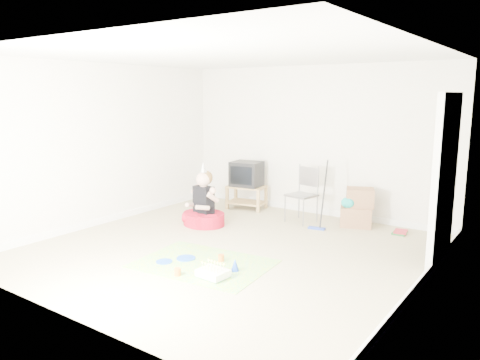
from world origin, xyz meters
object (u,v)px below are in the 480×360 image
Objects in this scene: folding_chair at (301,195)px; cardboard_boxes at (357,208)px; crt_tv at (247,174)px; seated_woman at (204,211)px; birthday_cake at (213,274)px; tv_stand at (247,195)px.

folding_chair is 0.92m from cardboard_boxes.
seated_woman is (0.05, -1.32, -0.43)m from crt_tv.
folding_chair is at bearing -18.50° from crt_tv.
seated_woman reaches higher than birthday_cake.
seated_woman reaches higher than folding_chair.
birthday_cake is (0.30, -2.74, -0.41)m from folding_chair.
birthday_cake is at bearing -83.77° from folding_chair.
birthday_cake is (1.57, -2.99, -0.21)m from tv_stand.
folding_chair is at bearing -160.49° from cardboard_boxes.
folding_chair is 1.52× the size of cardboard_boxes.
folding_chair is 0.90× the size of seated_woman.
cardboard_boxes is at bearing 33.41° from seated_woman.
crt_tv reaches higher than cardboard_boxes.
crt_tv is at bearing 168.79° from folding_chair.
folding_chair is (1.27, -0.25, 0.20)m from tv_stand.
folding_chair is 1.63m from seated_woman.
crt_tv is (0.00, -0.00, 0.40)m from tv_stand.
crt_tv is at bearing -178.64° from cardboard_boxes.
folding_chair reaches higher than cardboard_boxes.
folding_chair is at bearing 96.23° from birthday_cake.
tv_stand reaches higher than birthday_cake.
birthday_cake is at bearing -62.32° from tv_stand.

